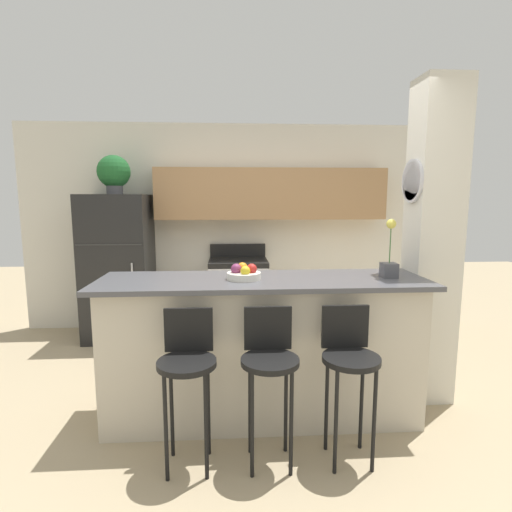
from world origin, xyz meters
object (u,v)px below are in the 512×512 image
(bar_stool_left, at_px, (188,365))
(potted_plant_on_fridge, at_px, (114,173))
(fruit_bowl, at_px, (244,273))
(refrigerator, at_px, (119,267))
(trash_bin, at_px, (168,326))
(orchid_vase, at_px, (389,260))
(bar_stool_mid, at_px, (269,363))
(stove_range, at_px, (238,296))
(bar_stool_right, at_px, (349,360))

(bar_stool_left, height_order, potted_plant_on_fridge, potted_plant_on_fridge)
(bar_stool_left, xyz_separation_m, fruit_bowl, (0.36, 0.51, 0.46))
(refrigerator, height_order, trash_bin, refrigerator)
(refrigerator, relative_size, bar_stool_left, 1.74)
(orchid_vase, bearing_deg, bar_stool_mid, -151.55)
(stove_range, relative_size, bar_stool_left, 1.11)
(stove_range, height_order, bar_stool_mid, stove_range)
(bar_stool_mid, distance_m, trash_bin, 2.40)
(bar_stool_left, relative_size, potted_plant_on_fridge, 2.20)
(bar_stool_left, relative_size, bar_stool_mid, 1.00)
(potted_plant_on_fridge, bearing_deg, bar_stool_left, -66.25)
(stove_range, bearing_deg, orchid_vase, -60.83)
(bar_stool_right, distance_m, orchid_vase, 0.86)
(stove_range, relative_size, bar_stool_mid, 1.11)
(refrigerator, height_order, bar_stool_right, refrigerator)
(bar_stool_mid, bearing_deg, refrigerator, 123.01)
(refrigerator, distance_m, bar_stool_left, 2.61)
(orchid_vase, distance_m, fruit_bowl, 1.07)
(bar_stool_mid, height_order, bar_stool_right, same)
(bar_stool_mid, distance_m, bar_stool_right, 0.50)
(bar_stool_right, distance_m, fruit_bowl, 0.94)
(bar_stool_mid, xyz_separation_m, potted_plant_on_fridge, (-1.55, 2.38, 1.28))
(bar_stool_mid, bearing_deg, trash_bin, 113.96)
(refrigerator, xyz_separation_m, bar_stool_left, (1.05, -2.38, -0.20))
(potted_plant_on_fridge, bearing_deg, bar_stool_right, -49.33)
(potted_plant_on_fridge, relative_size, trash_bin, 1.16)
(potted_plant_on_fridge, xyz_separation_m, orchid_vase, (2.48, -1.88, -0.74))
(refrigerator, relative_size, trash_bin, 4.43)
(stove_range, height_order, fruit_bowl, fruit_bowl)
(refrigerator, height_order, bar_stool_left, refrigerator)
(potted_plant_on_fridge, distance_m, fruit_bowl, 2.48)
(fruit_bowl, relative_size, trash_bin, 0.65)
(trash_bin, bearing_deg, orchid_vase, -41.07)
(fruit_bowl, height_order, trash_bin, fruit_bowl)
(bar_stool_right, distance_m, potted_plant_on_fridge, 3.39)
(bar_stool_left, distance_m, bar_stool_mid, 0.50)
(orchid_vase, relative_size, fruit_bowl, 1.75)
(bar_stool_mid, bearing_deg, potted_plant_on_fridge, 123.01)
(orchid_vase, height_order, fruit_bowl, orchid_vase)
(stove_range, relative_size, orchid_vase, 2.49)
(orchid_vase, xyz_separation_m, fruit_bowl, (-1.07, 0.00, -0.08))
(refrigerator, relative_size, bar_stool_right, 1.74)
(refrigerator, distance_m, bar_stool_mid, 2.84)
(refrigerator, relative_size, bar_stool_mid, 1.74)
(stove_range, relative_size, bar_stool_right, 1.11)
(bar_stool_left, bearing_deg, fruit_bowl, 54.69)
(bar_stool_mid, height_order, orchid_vase, orchid_vase)
(potted_plant_on_fridge, height_order, trash_bin, potted_plant_on_fridge)
(bar_stool_left, bearing_deg, potted_plant_on_fridge, 113.75)
(bar_stool_right, relative_size, trash_bin, 2.55)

